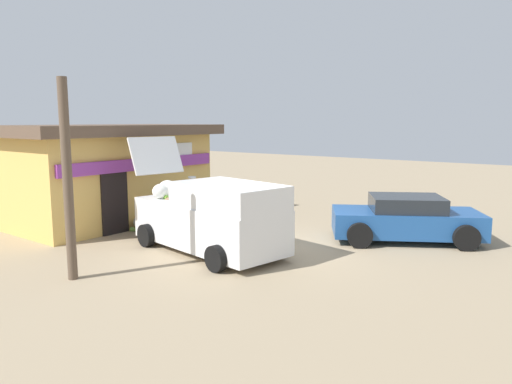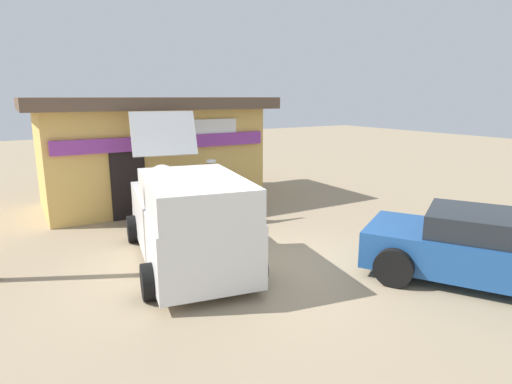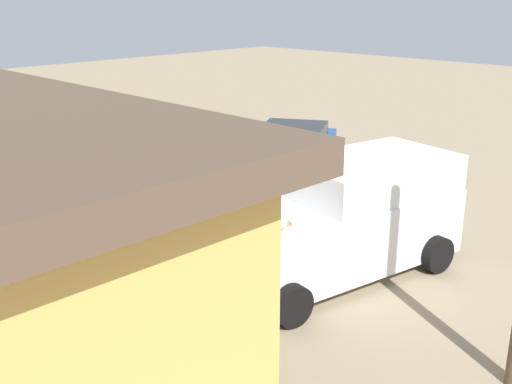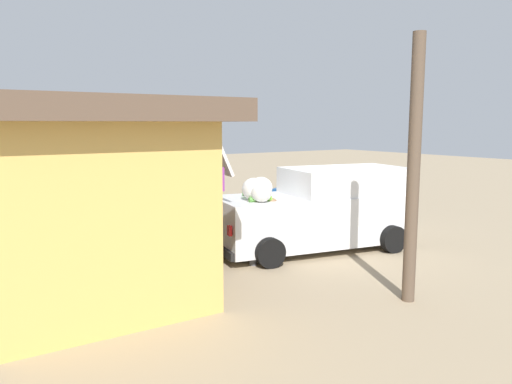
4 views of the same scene
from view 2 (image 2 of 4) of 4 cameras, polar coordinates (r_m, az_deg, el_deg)
ground_plane at (r=8.21m, az=1.76°, el=-10.29°), size 60.00×60.00×0.00m
storefront_bar at (r=13.32m, az=-13.95°, el=5.62°), size 6.94×3.95×3.18m
delivery_van at (r=8.36m, az=-9.24°, el=-3.35°), size 2.72×5.07×2.86m
parked_sedan at (r=8.47m, az=28.36°, el=-6.75°), size 3.48×4.29×1.26m
vendor_standing at (r=10.84m, az=-5.97°, el=0.59°), size 0.57×0.38×1.65m
customer_bending at (r=9.94m, az=-13.74°, el=-1.60°), size 0.57×0.78×1.30m
unloaded_banana_pile at (r=11.77m, az=-12.44°, el=-2.21°), size 0.89×0.96×0.50m
paint_bucket at (r=11.58m, az=-1.74°, el=-2.37°), size 0.30×0.30×0.39m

